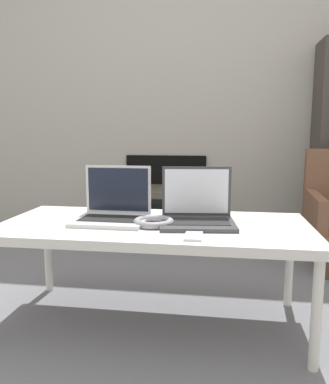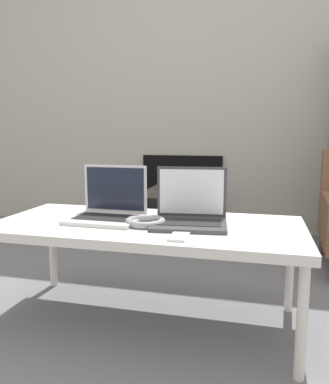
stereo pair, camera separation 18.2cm
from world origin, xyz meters
The scene contains 8 objects.
ground_plane centered at (0.00, 0.00, 0.00)m, with size 14.00×14.00×0.00m, color slate.
wall_back centered at (0.00, 2.05, 1.29)m, with size 7.00×0.08×2.60m.
table centered at (0.00, 0.36, 0.40)m, with size 1.27×0.58×0.43m.
laptop_left centered at (-0.18, 0.39, 0.48)m, with size 0.30×0.25×0.23m.
laptop_right centered at (0.18, 0.39, 0.48)m, with size 0.32×0.28×0.23m.
headphones centered at (0.01, 0.32, 0.45)m, with size 0.16×0.16×0.03m.
phone centered at (0.18, 0.19, 0.44)m, with size 0.06×0.14×0.01m.
tv centered at (-0.19, 1.75, 0.19)m, with size 0.40×0.51×0.38m.
Camera 2 is at (0.44, -1.09, 0.80)m, focal length 35.00 mm.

